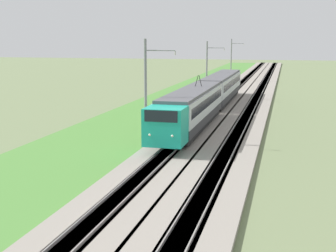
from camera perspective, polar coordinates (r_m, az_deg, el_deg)
The scene contains 9 objects.
ballast_main at distance 52.64m, azimuth 5.05°, elevation 1.44°, with size 240.00×4.40×0.30m.
ballast_adjacent at distance 52.15m, azimuth 9.63°, elevation 1.25°, with size 240.00×4.40×0.30m.
track_main at distance 52.63m, azimuth 5.05°, elevation 1.45°, with size 240.00×1.57×0.45m.
track_adjacent at distance 52.14m, azimuth 9.63°, elevation 1.26°, with size 240.00×1.57×0.45m.
grass_verge at distance 53.78m, azimuth -0.73°, elevation 1.57°, with size 240.00×12.80×0.12m.
passenger_train at distance 52.19m, azimuth 5.06°, elevation 3.80°, with size 40.96×2.96×5.02m.
catenary_mast_mid at distance 37.15m, azimuth -2.66°, elevation 4.27°, with size 0.22×2.56×8.47m.
catenary_mast_far at distance 65.60m, azimuth 4.79°, elevation 6.82°, with size 0.22×2.56×8.18m.
catenary_mast_distant at distance 94.51m, azimuth 7.73°, elevation 7.98°, with size 0.22×2.56×8.53m.
Camera 1 is at (-1.34, -8.19, 8.40)m, focal length 50.00 mm.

